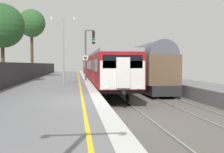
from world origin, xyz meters
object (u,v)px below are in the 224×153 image
at_px(commuter_train_at_platform, 97,67).
at_px(background_tree_left, 3,27).
at_px(freight_train_adjacent_track, 131,66).
at_px(signal_gantry, 88,49).
at_px(platform_lamp_mid, 63,44).
at_px(background_tree_centre, 32,25).
at_px(speed_limit_sign, 85,64).

distance_m(commuter_train_at_platform, background_tree_left, 14.16).
height_order(freight_train_adjacent_track, signal_gantry, signal_gantry).
height_order(signal_gantry, platform_lamp_mid, platform_lamp_mid).
xyz_separation_m(signal_gantry, background_tree_centre, (-6.95, 7.50, 3.48)).
xyz_separation_m(signal_gantry, platform_lamp_mid, (-2.28, -7.38, -0.06)).
distance_m(freight_train_adjacent_track, background_tree_centre, 13.87).
bearing_deg(signal_gantry, background_tree_left, -157.59).
distance_m(platform_lamp_mid, background_tree_left, 7.21).
bearing_deg(freight_train_adjacent_track, speed_limit_sign, -130.31).
bearing_deg(platform_lamp_mid, commuter_train_at_platform, 74.97).
distance_m(background_tree_left, background_tree_centre, 10.93).
height_order(freight_train_adjacent_track, speed_limit_sign, freight_train_adjacent_track).
bearing_deg(speed_limit_sign, signal_gantry, 81.70).
height_order(signal_gantry, background_tree_left, background_tree_left).
relative_size(background_tree_left, background_tree_centre, 0.82).
bearing_deg(platform_lamp_mid, background_tree_centre, 107.44).
bearing_deg(signal_gantry, speed_limit_sign, -98.30).
relative_size(commuter_train_at_platform, signal_gantry, 7.82).
relative_size(freight_train_adjacent_track, signal_gantry, 5.43).
relative_size(signal_gantry, background_tree_centre, 0.61).
relative_size(commuter_train_at_platform, platform_lamp_mid, 7.58).
height_order(freight_train_adjacent_track, platform_lamp_mid, platform_lamp_mid).
relative_size(commuter_train_at_platform, freight_train_adjacent_track, 1.44).
bearing_deg(background_tree_centre, freight_train_adjacent_track, -13.89).
distance_m(freight_train_adjacent_track, background_tree_left, 15.85).
bearing_deg(commuter_train_at_platform, background_tree_left, -133.48).
bearing_deg(background_tree_centre, signal_gantry, -47.17).
relative_size(commuter_train_at_platform, background_tree_centre, 4.75).
distance_m(commuter_train_at_platform, platform_lamp_mid, 14.65).
bearing_deg(background_tree_centre, background_tree_left, -95.02).
bearing_deg(freight_train_adjacent_track, background_tree_centre, 166.11).
bearing_deg(speed_limit_sign, freight_train_adjacent_track, 49.69).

